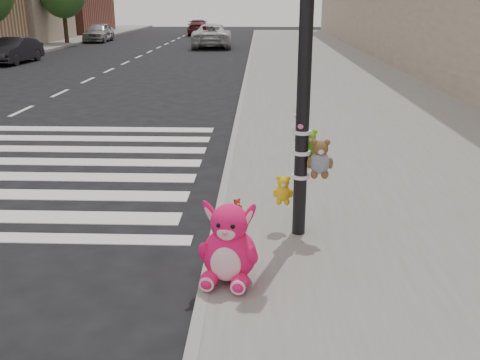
# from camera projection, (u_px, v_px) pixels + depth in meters

# --- Properties ---
(ground) EXTENTS (120.00, 120.00, 0.00)m
(ground) POSITION_uv_depth(u_px,v_px,m) (41.00, 319.00, 5.16)
(ground) COLOR black
(ground) RESTS_ON ground
(sidewalk_near) EXTENTS (7.00, 80.00, 0.14)m
(sidewalk_near) POSITION_uv_depth(u_px,v_px,m) (367.00, 111.00, 14.43)
(sidewalk_near) COLOR slate
(sidewalk_near) RESTS_ON ground
(curb_edge) EXTENTS (0.12, 80.00, 0.15)m
(curb_edge) POSITION_uv_depth(u_px,v_px,m) (240.00, 110.00, 14.55)
(curb_edge) COLOR gray
(curb_edge) RESTS_ON ground
(signal_pole) EXTENTS (0.71, 0.50, 4.00)m
(signal_pole) POSITION_uv_depth(u_px,v_px,m) (306.00, 107.00, 6.23)
(signal_pole) COLOR black
(signal_pole) RESTS_ON sidewalk_near
(pink_bunny) EXTENTS (0.64, 0.71, 0.89)m
(pink_bunny) POSITION_uv_depth(u_px,v_px,m) (229.00, 248.00, 5.48)
(pink_bunny) COLOR #FD1564
(pink_bunny) RESTS_ON sidewalk_near
(red_teddy) EXTENTS (0.18, 0.16, 0.22)m
(red_teddy) POSITION_uv_depth(u_px,v_px,m) (237.00, 206.00, 7.29)
(red_teddy) COLOR red
(red_teddy) RESTS_ON sidewalk_near
(car_dark_far) EXTENTS (1.53, 3.78, 1.22)m
(car_dark_far) POSITION_uv_depth(u_px,v_px,m) (14.00, 50.00, 25.81)
(car_dark_far) COLOR black
(car_dark_far) RESTS_ON ground
(car_white_near) EXTENTS (2.75, 5.46, 1.48)m
(car_white_near) POSITION_uv_depth(u_px,v_px,m) (212.00, 36.00, 34.54)
(car_white_near) COLOR silver
(car_white_near) RESTS_ON ground
(car_maroon_near) EXTENTS (2.29, 4.71, 1.32)m
(car_maroon_near) POSITION_uv_depth(u_px,v_px,m) (198.00, 27.00, 46.61)
(car_maroon_near) COLOR #56181F
(car_maroon_near) RESTS_ON ground
(car_silver_deep) EXTENTS (1.71, 4.06, 1.37)m
(car_silver_deep) POSITION_uv_depth(u_px,v_px,m) (99.00, 32.00, 39.25)
(car_silver_deep) COLOR #A9A8AD
(car_silver_deep) RESTS_ON ground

